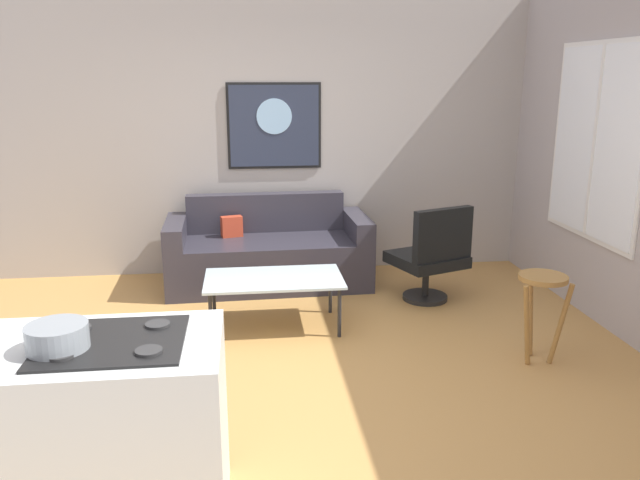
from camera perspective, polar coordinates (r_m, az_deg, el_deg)
ground at (r=4.44m, az=-2.88°, el=-12.14°), size 6.40×6.40×0.04m
back_wall at (r=6.41m, az=-4.60°, el=9.45°), size 6.40×0.05×2.80m
couch at (r=6.14m, az=-4.69°, el=-1.28°), size 1.94×0.89×0.84m
coffee_table at (r=5.05m, az=-4.20°, el=-3.72°), size 1.09×0.62×0.42m
armchair at (r=5.67m, az=10.07°, el=-1.40°), size 0.74×0.72×0.88m
bar_stool at (r=4.67m, az=19.40°, el=-4.64°), size 0.38×0.38×0.64m
kitchen_counter at (r=3.09m, az=-22.38°, el=-16.38°), size 1.42×0.68×0.91m
mixing_bowl at (r=2.80m, az=-22.63°, el=-8.22°), size 0.25×0.25×0.12m
wall_painting at (r=6.36m, az=-4.15°, el=10.26°), size 0.93×0.03×0.84m
window at (r=5.65m, az=23.63°, el=8.08°), size 0.03×1.34×1.60m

